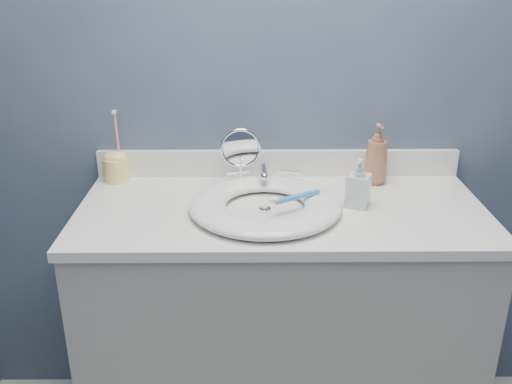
{
  "coord_description": "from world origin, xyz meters",
  "views": [
    {
      "loc": [
        -0.09,
        -0.59,
        1.57
      ],
      "look_at": [
        -0.08,
        0.94,
        0.94
      ],
      "focal_mm": 40.0,
      "sensor_mm": 36.0,
      "label": 1
    }
  ],
  "objects_px": {
    "soap_bottle_amber": "(377,154)",
    "toothbrush_holder": "(116,165)",
    "makeup_mirror": "(241,155)",
    "soap_bottle_clear": "(359,183)"
  },
  "relations": [
    {
      "from": "makeup_mirror",
      "to": "soap_bottle_amber",
      "type": "xyz_separation_m",
      "value": [
        0.44,
        0.03,
        -0.01
      ]
    },
    {
      "from": "soap_bottle_amber",
      "to": "toothbrush_holder",
      "type": "bearing_deg",
      "value": 170.33
    },
    {
      "from": "makeup_mirror",
      "to": "soap_bottle_amber",
      "type": "relative_size",
      "value": 0.98
    },
    {
      "from": "makeup_mirror",
      "to": "toothbrush_holder",
      "type": "bearing_deg",
      "value": 169.29
    },
    {
      "from": "makeup_mirror",
      "to": "soap_bottle_amber",
      "type": "distance_m",
      "value": 0.44
    },
    {
      "from": "makeup_mirror",
      "to": "soap_bottle_amber",
      "type": "height_order",
      "value": "soap_bottle_amber"
    },
    {
      "from": "soap_bottle_clear",
      "to": "toothbrush_holder",
      "type": "distance_m",
      "value": 0.8
    },
    {
      "from": "makeup_mirror",
      "to": "soap_bottle_amber",
      "type": "bearing_deg",
      "value": -0.25
    },
    {
      "from": "soap_bottle_amber",
      "to": "makeup_mirror",
      "type": "bearing_deg",
      "value": 175.4
    },
    {
      "from": "makeup_mirror",
      "to": "toothbrush_holder",
      "type": "distance_m",
      "value": 0.42
    }
  ]
}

